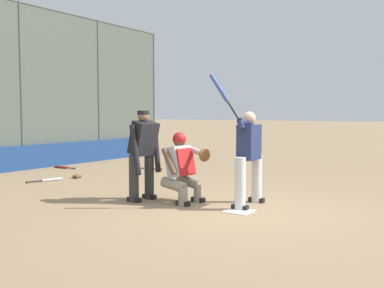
% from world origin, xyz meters
% --- Properties ---
extents(ground_plane, '(160.00, 160.00, 0.00)m').
position_xyz_m(ground_plane, '(0.00, 0.00, 0.00)').
color(ground_plane, '#9E7F5B').
extents(home_plate_marker, '(0.43, 0.43, 0.01)m').
position_xyz_m(home_plate_marker, '(0.00, 0.00, 0.01)').
color(home_plate_marker, white).
rests_on(home_plate_marker, ground_plane).
extents(batter_at_plate, '(1.08, 0.62, 2.24)m').
position_xyz_m(batter_at_plate, '(-0.48, -0.07, 0.88)').
color(batter_at_plate, silver).
rests_on(batter_at_plate, ground_plane).
extents(catcher_behind_plate, '(0.67, 0.80, 1.25)m').
position_xyz_m(catcher_behind_plate, '(-0.11, -1.17, 0.65)').
color(catcher_behind_plate, gray).
rests_on(catcher_behind_plate, ground_plane).
extents(umpire_home, '(0.67, 0.45, 1.65)m').
position_xyz_m(umpire_home, '(0.14, -1.87, 0.88)').
color(umpire_home, '#333333').
rests_on(umpire_home, ground_plane).
extents(spare_bat_near_backstop, '(0.08, 0.82, 0.07)m').
position_xyz_m(spare_bat_near_backstop, '(-2.26, -6.83, 0.03)').
color(spare_bat_near_backstop, black).
rests_on(spare_bat_near_backstop, ground_plane).
extents(spare_bat_third_base_side, '(0.32, 0.81, 0.07)m').
position_xyz_m(spare_bat_third_base_side, '(-3.47, -4.48, 0.03)').
color(spare_bat_third_base_side, black).
rests_on(spare_bat_third_base_side, ground_plane).
extents(spare_bat_first_base_side, '(0.86, 0.27, 0.07)m').
position_xyz_m(spare_bat_first_base_side, '(-0.45, -5.18, 0.03)').
color(spare_bat_first_base_side, black).
rests_on(spare_bat_first_base_side, ground_plane).
extents(fielding_glove_on_dirt, '(0.28, 0.21, 0.10)m').
position_xyz_m(fielding_glove_on_dirt, '(-1.17, -5.03, 0.05)').
color(fielding_glove_on_dirt, brown).
rests_on(fielding_glove_on_dirt, ground_plane).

